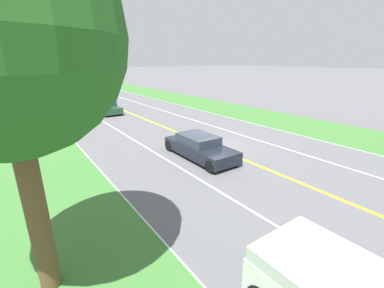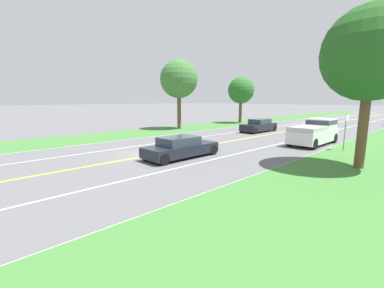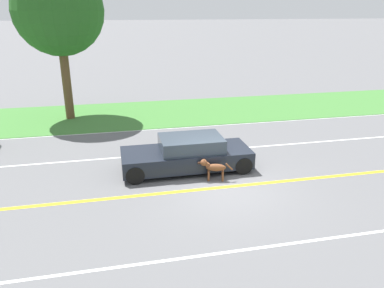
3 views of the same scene
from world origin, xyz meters
name	(u,v)px [view 2 (image 2 of 3)]	position (x,y,z in m)	size (l,w,h in m)	color
ground_plane	(152,155)	(0.00, 0.00, 0.00)	(400.00, 400.00, 0.00)	#5B5B5E
centre_divider_line	(152,155)	(0.00, 0.00, 0.00)	(0.18, 160.00, 0.01)	yellow
lane_edge_line_right	(244,179)	(7.00, 0.00, 0.00)	(0.14, 160.00, 0.01)	white
lane_edge_line_left	(103,142)	(-7.00, 0.00, 0.00)	(0.14, 160.00, 0.01)	white
lane_dash_same_dir	(190,165)	(3.50, 0.00, 0.00)	(0.10, 160.00, 0.01)	white
lane_dash_oncoming	(124,148)	(-3.50, 0.00, 0.00)	(0.10, 160.00, 0.01)	white
grass_verge_right	(314,197)	(10.00, 0.00, 0.01)	(6.00, 160.00, 0.03)	#3D7533
grass_verge_left	(88,138)	(-10.00, 0.00, 0.01)	(6.00, 160.00, 0.03)	#3D7533
ego_car	(181,148)	(1.76, 0.87, 0.61)	(1.90, 4.78, 1.29)	black
dog	(160,148)	(0.63, 0.18, 0.50)	(0.47, 1.23, 0.81)	brown
pickup_truck	(315,132)	(5.50, 11.65, 0.99)	(2.04, 5.30, 1.97)	silver
oncoming_car	(259,126)	(-1.95, 15.62, 0.66)	(1.86, 4.79, 1.41)	black
roadside_tree_right_near	(371,54)	(9.97, 5.79, 5.62)	(4.54, 4.54, 7.93)	brown
roadside_tree_left_near	(179,79)	(-10.12, 11.10, 5.85)	(4.44, 4.44, 8.11)	brown
roadside_tree_left_far	(241,91)	(-9.88, 23.18, 4.86)	(3.90, 3.90, 6.85)	brown
street_sign	(346,128)	(7.96, 10.44, 1.59)	(0.11, 0.64, 2.52)	gray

